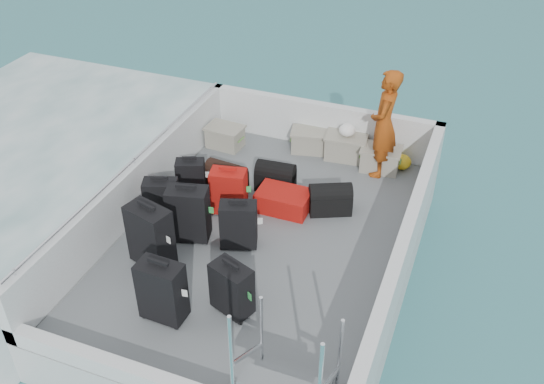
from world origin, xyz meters
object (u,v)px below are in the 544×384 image
Objects in this scene: suitcase_0 at (151,237)px; suitcase_2 at (191,179)px; suitcase_6 at (232,289)px; crate_2 at (346,147)px; suitcase_1 at (162,202)px; suitcase_5 at (229,192)px; passenger at (384,124)px; suitcase_8 at (283,200)px; suitcase_4 at (189,214)px; crate_0 at (225,137)px; crate_3 at (380,160)px; crate_1 at (309,141)px; suitcase_7 at (239,225)px; suitcase_3 at (162,292)px.

suitcase_0 reaches higher than suitcase_2.
suitcase_6 is 3.47m from crate_2.
suitcase_1 is 0.86m from suitcase_5.
passenger reaches higher than crate_2.
crate_2 is (0.41, 1.55, 0.04)m from suitcase_8.
suitcase_4 is at bearing 157.54° from suitcase_6.
suitcase_8 is 1.83m from crate_0.
suitcase_6 is at bearing -176.25° from suitcase_8.
suitcase_0 is 1.48× the size of crate_3.
suitcase_0 is at bearing -119.85° from suitcase_5.
suitcase_2 is 0.76× the size of suitcase_4.
crate_0 is 0.96× the size of crate_3.
suitcase_5 reaches higher than crate_0.
crate_1 is at bearing 15.87° from crate_0.
suitcase_5 is 2.36m from crate_3.
suitcase_1 is 1.04× the size of suitcase_6.
suitcase_5 is 2.35m from passenger.
suitcase_0 reaches higher than suitcase_7.
suitcase_3 is 1.17× the size of suitcase_7.
suitcase_7 is 2.61m from crate_3.
suitcase_2 is 1.03× the size of crate_3.
passenger is at bearing 96.15° from suitcase_6.
suitcase_8 is 1.34× the size of crate_1.
suitcase_1 is at bearing -88.24° from crate_0.
suitcase_7 is 0.39× the size of passenger.
suitcase_5 is 1.02× the size of suitcase_6.
suitcase_3 is at bearing -97.57° from suitcase_5.
suitcase_5 is at bearing -104.71° from crate_1.
suitcase_2 is at bearing 125.21° from suitcase_7.
crate_1 is 1.31m from passenger.
passenger reaches higher than crate_1.
suitcase_7 is (1.02, -0.73, 0.03)m from suitcase_2.
suitcase_0 is 1.26× the size of suitcase_5.
suitcase_3 reaches higher than crate_2.
suitcase_2 is at bearing -57.46° from passenger.
crate_0 is (-1.15, 2.09, -0.15)m from suitcase_7.
suitcase_5 is at bearing -119.64° from crate_2.
crate_2 is 1.08× the size of crate_3.
suitcase_5 is at bearing -133.10° from crate_3.
suitcase_6 is 1.06× the size of crate_2.
suitcase_4 is (0.18, 0.57, -0.03)m from suitcase_0.
suitcase_8 is (0.87, 0.97, -0.22)m from suitcase_4.
crate_0 reaches higher than suitcase_8.
suitcase_8 is 1.77m from passenger.
suitcase_5 is at bearing 104.97° from suitcase_7.
suitcase_6 is at bearing -63.99° from crate_0.
suitcase_6 is 3.45m from crate_0.
crate_2 is at bearing 80.02° from suitcase_0.
suitcase_6 is at bearing -94.82° from crate_2.
suitcase_8 is (1.33, 0.82, -0.18)m from suitcase_1.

